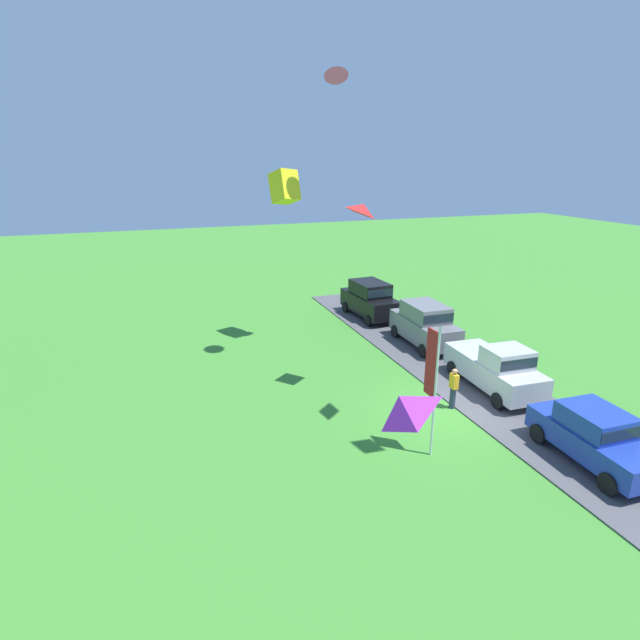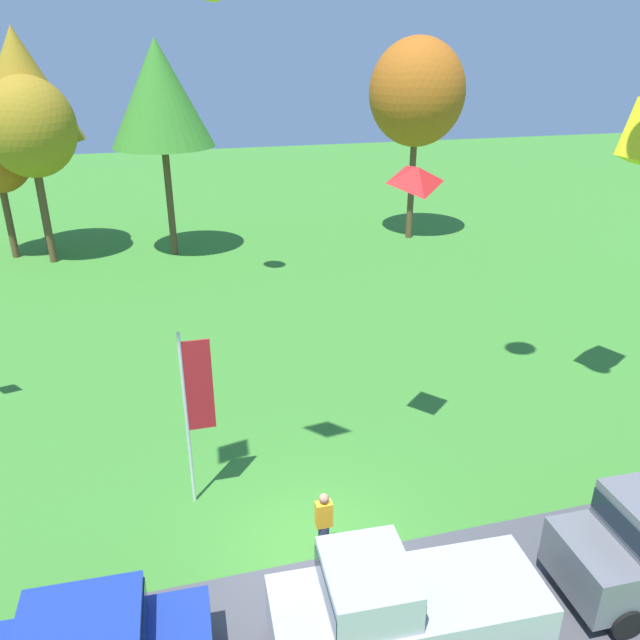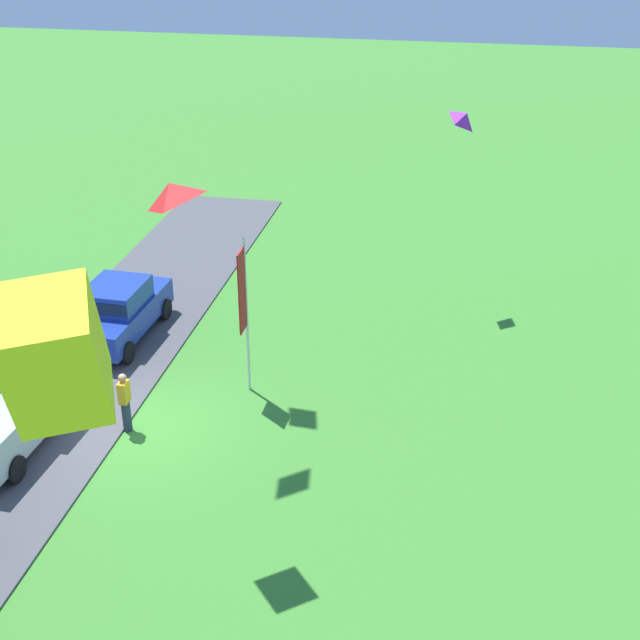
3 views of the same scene
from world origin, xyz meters
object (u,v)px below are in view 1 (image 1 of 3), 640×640
Objects in this scene: person_beside_suv at (453,388)px; kite_diamond_topmost at (364,209)px; car_suv_far_end at (425,323)px; car_pickup_mid_row at (497,368)px; car_suv_near_entrance at (370,298)px; kite_delta_low_drifter at (336,73)px; flag_banner at (433,373)px; car_sedan_by_flagpole at (594,434)px; kite_box_near_flag at (285,187)px; kite_diamond_trailing_tail at (398,407)px.

person_beside_suv is 1.71× the size of kite_diamond_topmost.
car_pickup_mid_row is at bearing 179.85° from car_suv_far_end.
car_suv_far_end is at bearing -173.23° from car_suv_near_entrance.
kite_delta_low_drifter is 7.88m from kite_diamond_topmost.
person_beside_suv is (-0.69, 2.60, -0.23)m from car_pickup_mid_row.
car_suv_near_entrance is (5.48, 0.65, 0.00)m from car_suv_far_end.
car_suv_near_entrance is at bearing 3.20° from car_pickup_mid_row.
kite_delta_low_drifter is (10.75, -0.72, 10.45)m from flag_banner.
car_sedan_by_flagpole is 5.50m from car_pickup_mid_row.
car_sedan_by_flagpole is 5.25m from person_beside_suv.
flag_banner is (-8.96, 5.23, 1.63)m from car_suv_far_end.
car_suv_far_end is 1.01× the size of flag_banner.
kite_box_near_flag is at bearing 6.26° from flag_banner.
kite_box_near_flag reaches higher than kite_diamond_trailing_tail.
kite_diamond_topmost is (5.31, 0.19, 4.81)m from flag_banner.
kite_diamond_trailing_tail is at bearing 161.41° from kite_delta_low_drifter.
car_suv_near_entrance is at bearing -17.59° from flag_banner.
person_beside_suv is 4.09m from flag_banner.
car_pickup_mid_row is at bearing -176.80° from car_suv_near_entrance.
kite_delta_low_drifter is at bearing 68.34° from car_suv_far_end.
flag_banner is at bearing -36.34° from kite_diamond_trailing_tail.
car_pickup_mid_row is at bearing -149.61° from kite_delta_low_drifter.
kite_diamond_topmost is 13.67m from kite_diamond_trailing_tail.
car_suv_near_entrance is 24.37m from kite_diamond_trailing_tail.
car_suv_far_end is at bearing -56.10° from kite_diamond_topmost.
kite_delta_low_drifter is (7.67, 4.50, 12.27)m from car_pickup_mid_row.
kite_diamond_trailing_tail reaches higher than car_suv_near_entrance.
car_suv_near_entrance reaches higher than person_beside_suv.
car_suv_near_entrance is at bearing -24.57° from kite_diamond_trailing_tail.
car_suv_far_end reaches higher than person_beside_suv.
kite_diamond_topmost reaches higher than kite_diamond_trailing_tail.
kite_diamond_topmost reaches higher than car_suv_far_end.
car_pickup_mid_row is 1.10× the size of flag_banner.
flag_banner is 15.01m from kite_delta_low_drifter.
kite_diamond_trailing_tail reaches higher than flag_banner.
kite_delta_low_drifter is at bearing 133.70° from car_suv_near_entrance.
person_beside_suv is at bearing 24.01° from car_sedan_by_flagpole.
flag_banner reaches higher than person_beside_suv.
car_suv_near_entrance is 13.21m from kite_delta_low_drifter.
kite_box_near_flag reaches higher than flag_banner.
kite_box_near_flag is at bearing 22.36° from car_sedan_by_flagpole.
car_suv_near_entrance is at bearing -46.30° from kite_delta_low_drifter.
kite_delta_low_drifter reaches higher than kite_box_near_flag.
kite_diamond_trailing_tail is (-10.34, 10.55, 5.15)m from car_pickup_mid_row.
car_pickup_mid_row is 1.09× the size of car_suv_far_end.
kite_diamond_trailing_tail reaches higher than car_sedan_by_flagpole.
person_beside_suv is at bearing -47.55° from flag_banner.
kite_box_near_flag is (9.39, 6.58, 7.14)m from car_pickup_mid_row.
kite_diamond_trailing_tail is at bearing 115.71° from car_sedan_by_flagpole.
person_beside_suv is at bearing -39.50° from kite_diamond_trailing_tail.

